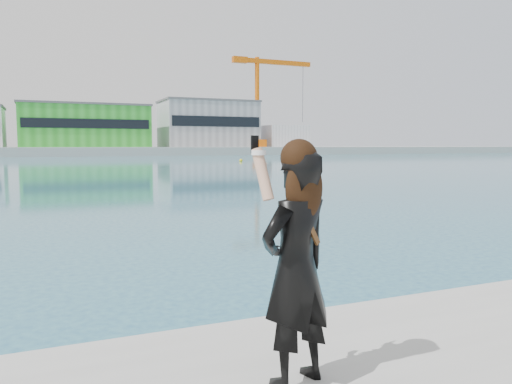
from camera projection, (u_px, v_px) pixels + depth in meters
far_quay at (51, 151)px, 122.96m from camera, size 320.00×40.00×2.00m
warehouse_green at (85, 126)px, 123.66m from camera, size 30.60×16.36×10.50m
warehouse_grey_right at (208, 124)px, 136.12m from camera, size 25.50×15.35×12.50m
ancillary_shed at (284, 136)px, 143.24m from camera, size 12.00×10.00×6.00m
dock_crane at (261, 99)px, 135.19m from camera, size 23.00×4.00×24.00m
flagpole_right at (147, 129)px, 122.87m from camera, size 1.28×0.16×8.00m
buoy_near at (241, 162)px, 75.40m from camera, size 0.50×0.50×0.50m
woman at (296, 261)px, 3.43m from camera, size 0.69×0.56×1.74m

